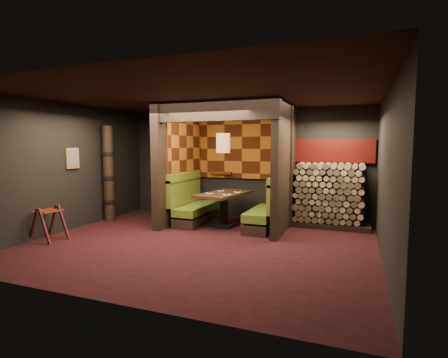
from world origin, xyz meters
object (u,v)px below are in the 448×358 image
luggage_rack (49,222)px  totem_column (109,174)px  booth_bench_right (267,212)px  firewood_stack (332,195)px  booth_bench_left (193,207)px  pendant_lamp (223,143)px  dining_table (224,203)px

luggage_rack → totem_column: 2.12m
booth_bench_right → luggage_rack: size_ratio=2.18×
totem_column → firewood_stack: size_ratio=1.39×
booth_bench_left → totem_column: 2.30m
booth_bench_right → pendant_lamp: bearing=-173.2°
booth_bench_right → luggage_rack: bearing=-147.3°
dining_table → firewood_stack: firewood_stack is taller
pendant_lamp → booth_bench_left: bearing=171.7°
dining_table → pendant_lamp: bearing=-90.0°
booth_bench_left → firewood_stack: firewood_stack is taller
booth_bench_left → dining_table: size_ratio=0.99×
booth_bench_right → pendant_lamp: (-1.04, -0.12, 1.56)m
luggage_rack → dining_table: bearing=40.3°
booth_bench_right → firewood_stack: 1.56m
dining_table → booth_bench_left: bearing=175.0°
pendant_lamp → booth_bench_right: bearing=6.8°
dining_table → totem_column: (-2.94, -0.48, 0.63)m
pendant_lamp → luggage_rack: bearing=-140.3°
pendant_lamp → firewood_stack: 2.81m
booth_bench_left → totem_column: totem_column is taller
luggage_rack → firewood_stack: firewood_stack is taller
luggage_rack → firewood_stack: (5.25, 3.20, 0.38)m
pendant_lamp → firewood_stack: pendant_lamp is taller
booth_bench_left → booth_bench_right: same height
booth_bench_left → luggage_rack: booth_bench_left is taller
booth_bench_left → firewood_stack: bearing=12.2°
firewood_stack → totem_column: bearing=-166.8°
luggage_rack → totem_column: totem_column is taller
luggage_rack → firewood_stack: 6.17m
pendant_lamp → totem_column: 3.07m
dining_table → pendant_lamp: size_ratio=1.46×
dining_table → totem_column: size_ratio=0.68×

